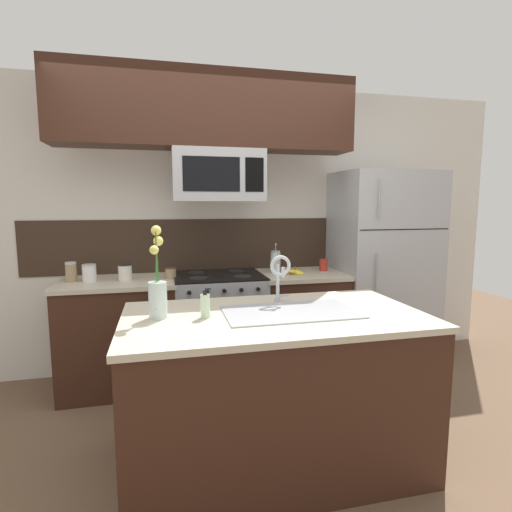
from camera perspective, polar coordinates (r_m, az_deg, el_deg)
The scene contains 21 objects.
ground_plane at distance 2.94m, azimuth -2.50°, elevation -23.84°, with size 10.00×10.00×0.00m, color brown.
rear_partition at distance 3.84m, azimuth -1.78°, elevation 4.03°, with size 5.20×0.10×2.60m, color silver.
splash_band at distance 3.75m, azimuth -6.11°, elevation 1.60°, with size 3.31×0.01×0.48m, color #332319.
back_counter_left at distance 3.56m, azimuth -18.89°, elevation -10.50°, with size 0.93×0.65×0.91m.
back_counter_right at distance 3.74m, azimuth 6.35°, elevation -9.25°, with size 0.77×0.65×0.91m.
stove_range at distance 3.57m, azimuth -5.29°, elevation -9.98°, with size 0.76×0.64×0.93m.
microwave at distance 3.39m, azimuth -5.50°, elevation 11.32°, with size 0.74×0.40×0.42m.
upper_cabinet_band at distance 3.43m, azimuth -6.93°, elevation 19.88°, with size 2.41×0.34×0.60m, color #381E14.
refrigerator at distance 4.00m, azimuth 17.41°, elevation -1.77°, with size 0.89×0.74×1.82m.
storage_jar_tall at distance 3.52m, azimuth -24.91°, elevation -2.07°, with size 0.09×0.09×0.16m.
storage_jar_medium at distance 3.47m, azimuth -22.72°, elevation -2.24°, with size 0.11×0.11×0.14m.
storage_jar_short at distance 3.42m, azimuth -18.20°, elevation -2.19°, with size 0.11×0.11×0.14m.
storage_jar_squat at distance 3.42m, azimuth -12.09°, elevation -2.37°, with size 0.09×0.09×0.09m.
banana_bunch at distance 3.55m, azimuth 5.54°, elevation -2.25°, with size 0.19×0.13×0.08m.
french_press at distance 3.61m, azimuth 2.81°, elevation -0.83°, with size 0.09×0.09×0.27m.
coffee_tin at distance 3.76m, azimuth 9.62°, elevation -1.27°, with size 0.08×0.08×0.11m, color #B22D23.
island_counter at distance 2.46m, azimuth 2.59°, elevation -18.46°, with size 1.69×0.92×0.91m.
kitchen_sink at distance 2.34m, azimuth 4.92°, elevation -9.65°, with size 0.76×0.44×0.16m.
sink_faucet at distance 2.48m, azimuth 3.43°, elevation -2.32°, with size 0.14×0.14×0.31m.
dish_soap_bottle at distance 2.21m, azimuth -7.27°, elevation -7.03°, with size 0.06×0.05×0.16m.
flower_vase at distance 2.24m, azimuth -13.87°, elevation -5.19°, with size 0.10×0.14×0.50m.
Camera 1 is at (-0.46, -2.47, 1.53)m, focal length 28.00 mm.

